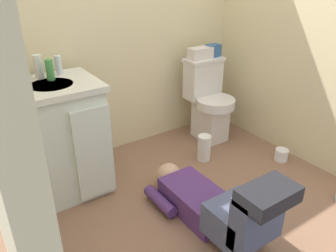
{
  "coord_description": "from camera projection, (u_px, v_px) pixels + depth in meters",
  "views": [
    {
      "loc": [
        -1.21,
        -1.5,
        1.51
      ],
      "look_at": [
        0.01,
        0.3,
        0.45
      ],
      "focal_mm": 35.62,
      "sensor_mm": 36.0,
      "label": 1
    }
  ],
  "objects": [
    {
      "name": "person_plumber",
      "position": [
        215.0,
        204.0,
        2.05
      ],
      "size": [
        0.39,
        1.06,
        0.52
      ],
      "color": "#512D6B",
      "rests_on": "ground_plane"
    },
    {
      "name": "ground_plane",
      "position": [
        191.0,
        200.0,
        2.4
      ],
      "size": [
        2.73,
        2.94,
        0.04
      ],
      "primitive_type": "cube",
      "color": "#876048"
    },
    {
      "name": "bottle_clear",
      "position": [
        58.0,
        65.0,
        2.28
      ],
      "size": [
        0.04,
        0.04,
        0.13
      ],
      "primitive_type": "cylinder",
      "color": "silver",
      "rests_on": "vanity_cabinet"
    },
    {
      "name": "bottle_white",
      "position": [
        38.0,
        67.0,
        2.2
      ],
      "size": [
        0.06,
        0.06,
        0.16
      ],
      "primitive_type": "cylinder",
      "color": "white",
      "rests_on": "vanity_cabinet"
    },
    {
      "name": "bottle_pink",
      "position": [
        26.0,
        70.0,
        2.13
      ],
      "size": [
        0.04,
        0.04,
        0.16
      ],
      "primitive_type": "cylinder",
      "color": "pink",
      "rests_on": "vanity_cabinet"
    },
    {
      "name": "wall_right",
      "position": [
        320.0,
        11.0,
        2.44
      ],
      "size": [
        0.08,
        1.94,
        2.4
      ],
      "primitive_type": "cube",
      "color": "beige",
      "rests_on": "ground_plane"
    },
    {
      "name": "toilet_paper_roll",
      "position": [
        281.0,
        155.0,
        2.83
      ],
      "size": [
        0.11,
        0.11,
        0.1
      ],
      "primitive_type": "cylinder",
      "color": "white",
      "rests_on": "ground_plane"
    },
    {
      "name": "toilet",
      "position": [
        208.0,
        101.0,
        3.09
      ],
      "size": [
        0.36,
        0.46,
        0.75
      ],
      "color": "silver",
      "rests_on": "ground_plane"
    },
    {
      "name": "wall_back",
      "position": [
        117.0,
        8.0,
        2.61
      ],
      "size": [
        2.39,
        0.08,
        2.4
      ],
      "primitive_type": "cube",
      "color": "beige",
      "rests_on": "ground_plane"
    },
    {
      "name": "bottle_green",
      "position": [
        50.0,
        70.0,
        2.17
      ],
      "size": [
        0.05,
        0.05,
        0.14
      ],
      "primitive_type": "cylinder",
      "color": "#469A4A",
      "rests_on": "vanity_cabinet"
    },
    {
      "name": "faucet",
      "position": [
        42.0,
        71.0,
        2.22
      ],
      "size": [
        0.02,
        0.02,
        0.1
      ],
      "primitive_type": "cylinder",
      "color": "silver",
      "rests_on": "vanity_cabinet"
    },
    {
      "name": "vanity_cabinet",
      "position": [
        60.0,
        139.0,
        2.31
      ],
      "size": [
        0.6,
        0.53,
        0.82
      ],
      "color": "silver",
      "rests_on": "ground_plane"
    },
    {
      "name": "toiletry_bag",
      "position": [
        213.0,
        50.0,
        3.02
      ],
      "size": [
        0.12,
        0.09,
        0.11
      ],
      "primitive_type": "cube",
      "color": "#33598C",
      "rests_on": "toilet"
    },
    {
      "name": "paper_towel_roll",
      "position": [
        204.0,
        148.0,
        2.81
      ],
      "size": [
        0.11,
        0.11,
        0.23
      ],
      "primitive_type": "cylinder",
      "color": "white",
      "rests_on": "ground_plane"
    },
    {
      "name": "soap_dispenser",
      "position": [
        12.0,
        74.0,
        2.1
      ],
      "size": [
        0.06,
        0.06,
        0.17
      ],
      "color": "#469260",
      "rests_on": "vanity_cabinet"
    },
    {
      "name": "tissue_box",
      "position": [
        200.0,
        53.0,
        2.94
      ],
      "size": [
        0.22,
        0.11,
        0.1
      ],
      "primitive_type": "cube",
      "color": "silver",
      "rests_on": "toilet"
    }
  ]
}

